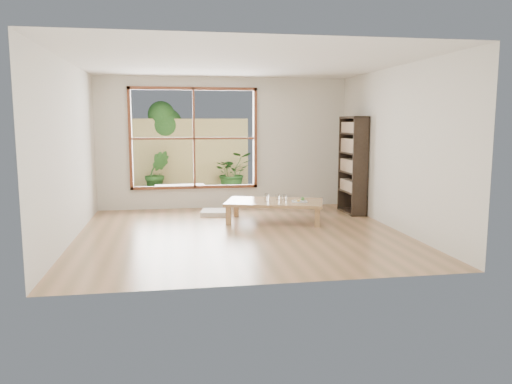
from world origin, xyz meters
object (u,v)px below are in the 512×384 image
at_px(bookshelf, 353,165).
at_px(food_tray, 300,201).
at_px(garden_bench, 180,187).
at_px(low_table, 275,203).

height_order(bookshelf, food_tray, bookshelf).
relative_size(bookshelf, food_tray, 6.36).
relative_size(bookshelf, garden_bench, 1.68).
distance_m(bookshelf, food_tray, 1.53).
height_order(low_table, bookshelf, bookshelf).
bearing_deg(food_tray, garden_bench, 135.36).
xyz_separation_m(bookshelf, garden_bench, (-3.22, 1.96, -0.61)).
height_order(low_table, garden_bench, same).
relative_size(food_tray, garden_bench, 0.26).
bearing_deg(bookshelf, food_tray, -148.07).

